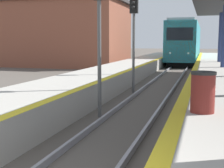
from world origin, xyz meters
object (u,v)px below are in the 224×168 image
signal_near (99,16)px  trash_bin (203,92)px  train (186,42)px  signal_mid (134,24)px

signal_near → trash_bin: signal_near is taller
train → trash_bin: bearing=-85.9°
signal_mid → trash_bin: bearing=-66.6°
signal_near → trash_bin: bearing=-37.5°
signal_mid → trash_bin: 8.08m
signal_mid → train: bearing=87.5°
train → trash_bin: (2.13, -29.89, -0.92)m
train → signal_near: signal_near is taller
train → signal_near: 27.52m
signal_near → signal_mid: 4.82m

